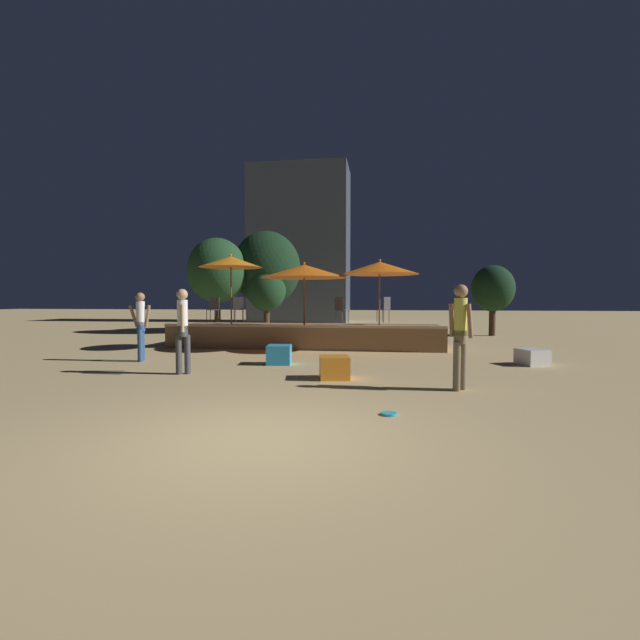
{
  "coord_description": "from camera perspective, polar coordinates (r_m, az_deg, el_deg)",
  "views": [
    {
      "loc": [
        1.44,
        -4.77,
        1.63
      ],
      "look_at": [
        0.0,
        5.1,
        1.15
      ],
      "focal_mm": 24.0,
      "sensor_mm": 36.0,
      "label": 1
    }
  ],
  "objects": [
    {
      "name": "patio_umbrella_2",
      "position": [
        13.93,
        -2.13,
        6.5
      ],
      "size": [
        2.81,
        2.81,
        2.84
      ],
      "color": "brown",
      "rests_on": "ground"
    },
    {
      "name": "patio_umbrella_0",
      "position": [
        14.32,
        -11.81,
        7.57
      ],
      "size": [
        2.05,
        2.05,
        3.11
      ],
      "color": "brown",
      "rests_on": "ground"
    },
    {
      "name": "frisbee_disc",
      "position": [
        6.25,
        9.21,
        -12.23
      ],
      "size": [
        0.22,
        0.22,
        0.03
      ],
      "color": "#33B2D8",
      "rests_on": "ground"
    },
    {
      "name": "person_2",
      "position": [
        12.16,
        -22.79,
        -0.41
      ],
      "size": [
        0.56,
        0.3,
        1.81
      ],
      "rotation": [
        0.0,
        0.0,
        1.83
      ],
      "color": "#2D4C7F",
      "rests_on": "ground"
    },
    {
      "name": "person_1",
      "position": [
        8.03,
        18.2,
        -1.39
      ],
      "size": [
        0.42,
        0.4,
        1.9
      ],
      "rotation": [
        0.0,
        0.0,
        3.96
      ],
      "color": "#72664C",
      "rests_on": "ground"
    },
    {
      "name": "cube_seat_1",
      "position": [
        10.82,
        -5.46,
        -4.62
      ],
      "size": [
        0.65,
        0.65,
        0.48
      ],
      "rotation": [
        0.0,
        0.0,
        0.12
      ],
      "color": "#2D9EDB",
      "rests_on": "ground"
    },
    {
      "name": "background_tree_3",
      "position": [
        21.29,
        -7.17,
        3.99
      ],
      "size": [
        1.93,
        1.93,
        3.18
      ],
      "color": "#3D2B1C",
      "rests_on": "ground"
    },
    {
      "name": "person_0",
      "position": [
        9.75,
        -17.84,
        -0.86
      ],
      "size": [
        0.3,
        0.5,
        1.86
      ],
      "rotation": [
        0.0,
        0.0,
        0.44
      ],
      "color": "#3F3F47",
      "rests_on": "ground"
    },
    {
      "name": "bistro_chair_3",
      "position": [
        15.64,
        -10.81,
        1.73
      ],
      "size": [
        0.42,
        0.42,
        0.9
      ],
      "rotation": [
        0.0,
        0.0,
        3.37
      ],
      "color": "#47474C",
      "rests_on": "wooden_deck"
    },
    {
      "name": "bistro_chair_2",
      "position": [
        15.61,
        -14.02,
        1.69
      ],
      "size": [
        0.4,
        0.4,
        0.9
      ],
      "rotation": [
        0.0,
        0.0,
        6.25
      ],
      "color": "#47474C",
      "rests_on": "wooden_deck"
    },
    {
      "name": "distant_building",
      "position": [
        31.88,
        -2.68,
        9.9
      ],
      "size": [
        7.09,
        3.88,
        11.17
      ],
      "color": "#4C5666",
      "rests_on": "ground"
    },
    {
      "name": "bistro_chair_1",
      "position": [
        15.2,
        8.68,
        1.71
      ],
      "size": [
        0.48,
        0.48,
        0.9
      ],
      "rotation": [
        0.0,
        0.0,
        4.03
      ],
      "color": "#47474C",
      "rests_on": "wooden_deck"
    },
    {
      "name": "background_tree_1",
      "position": [
        21.47,
        -13.54,
        6.41
      ],
      "size": [
        2.86,
        2.86,
        4.6
      ],
      "color": "#3D2B1C",
      "rests_on": "ground"
    },
    {
      "name": "wooden_deck",
      "position": [
        14.93,
        -1.8,
        -2.08
      ],
      "size": [
        9.17,
        2.61,
        0.82
      ],
      "color": "olive",
      "rests_on": "ground"
    },
    {
      "name": "bistro_chair_0",
      "position": [
        14.73,
        2.74,
        1.71
      ],
      "size": [
        0.48,
        0.48,
        0.9
      ],
      "rotation": [
        0.0,
        0.0,
        2.51
      ],
      "color": "#47474C",
      "rests_on": "wooden_deck"
    },
    {
      "name": "background_tree_0",
      "position": [
        22.31,
        -7.13,
        6.83
      ],
      "size": [
        3.47,
        3.47,
        5.13
      ],
      "color": "#3D2B1C",
      "rests_on": "ground"
    },
    {
      "name": "cube_seat_2",
      "position": [
        8.84,
        1.93,
        -6.34
      ],
      "size": [
        0.7,
        0.7,
        0.46
      ],
      "rotation": [
        0.0,
        0.0,
        0.19
      ],
      "color": "orange",
      "rests_on": "ground"
    },
    {
      "name": "patio_umbrella_1",
      "position": [
        13.56,
        7.96,
        6.86
      ],
      "size": [
        2.44,
        2.44,
        2.88
      ],
      "color": "brown",
      "rests_on": "ground"
    },
    {
      "name": "ground_plane",
      "position": [
        5.24,
        -8.38,
        -15.4
      ],
      "size": [
        120.0,
        120.0,
        0.0
      ],
      "primitive_type": "plane",
      "color": "tan"
    },
    {
      "name": "cube_seat_0",
      "position": [
        11.91,
        26.45,
        -4.43
      ],
      "size": [
        0.79,
        0.79,
        0.4
      ],
      "rotation": [
        0.0,
        0.0,
        0.39
      ],
      "color": "white",
      "rests_on": "ground"
    },
    {
      "name": "background_tree_2",
      "position": [
        20.64,
        22.04,
        3.87
      ],
      "size": [
        1.88,
        1.88,
        3.15
      ],
      "color": "#3D2B1C",
      "rests_on": "ground"
    }
  ]
}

